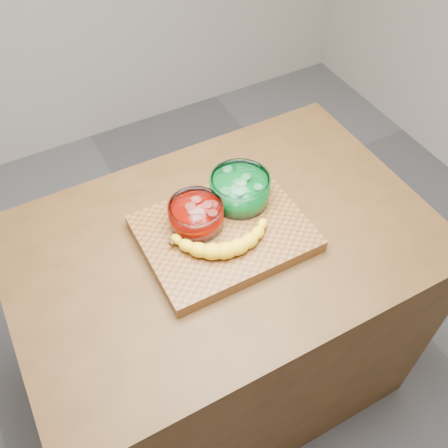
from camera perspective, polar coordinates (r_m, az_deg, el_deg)
name	(u,v)px	position (r m, az deg, el deg)	size (l,w,h in m)	color
ground	(224,373)	(2.18, 0.00, -16.65)	(3.50, 3.50, 0.00)	#58585D
counter	(224,319)	(1.78, 0.00, -10.76)	(1.20, 0.80, 0.90)	#503318
cutting_board	(224,233)	(1.39, 0.00, -1.07)	(0.45, 0.35, 0.04)	brown
bowl_red	(196,215)	(1.36, -3.20, 1.06)	(0.15, 0.15, 0.07)	white
bowl_green	(240,189)	(1.42, 1.83, 3.98)	(0.17, 0.17, 0.08)	white
banana	(223,236)	(1.33, -0.07, -1.42)	(0.30, 0.17, 0.04)	yellow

